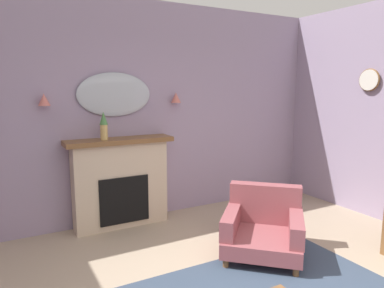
% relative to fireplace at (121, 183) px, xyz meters
% --- Properties ---
extents(wall_back, '(6.98, 0.10, 2.94)m').
position_rel_fireplace_xyz_m(wall_back, '(0.18, 0.22, 0.90)').
color(wall_back, '#9E8CA8').
rests_on(wall_back, ground).
extents(fireplace, '(1.36, 0.36, 1.16)m').
position_rel_fireplace_xyz_m(fireplace, '(0.00, 0.00, 0.00)').
color(fireplace, beige).
rests_on(fireplace, ground).
extents(mantel_vase_centre, '(0.10, 0.10, 0.35)m').
position_rel_fireplace_xyz_m(mantel_vase_centre, '(-0.20, -0.03, 0.77)').
color(mantel_vase_centre, tan).
rests_on(mantel_vase_centre, fireplace).
extents(wall_mirror, '(0.96, 0.06, 0.56)m').
position_rel_fireplace_xyz_m(wall_mirror, '(-0.00, 0.14, 1.14)').
color(wall_mirror, '#B2BCC6').
extents(wall_sconce_left, '(0.14, 0.14, 0.14)m').
position_rel_fireplace_xyz_m(wall_sconce_left, '(-0.85, 0.09, 1.09)').
color(wall_sconce_left, '#D17066').
extents(wall_sconce_right, '(0.14, 0.14, 0.14)m').
position_rel_fireplace_xyz_m(wall_sconce_right, '(0.85, 0.09, 1.09)').
color(wall_sconce_right, '#D17066').
extents(wall_clock, '(0.04, 0.31, 0.31)m').
position_rel_fireplace_xyz_m(wall_clock, '(3.13, -1.23, 1.33)').
color(wall_clock, silver).
extents(armchair_in_corner, '(1.14, 1.15, 0.71)m').
position_rel_fireplace_xyz_m(armchair_in_corner, '(1.12, -1.50, -0.27)').
color(armchair_in_corner, '#934C51').
rests_on(armchair_in_corner, ground).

